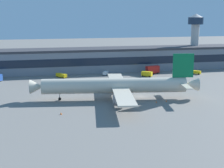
{
  "coord_description": "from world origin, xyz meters",
  "views": [
    {
      "loc": [
        -37.83,
        -120.87,
        31.51
      ],
      "look_at": [
        -10.67,
        1.77,
        5.0
      ],
      "focal_mm": 54.5,
      "sensor_mm": 36.0,
      "label": 1
    }
  ],
  "objects": [
    {
      "name": "traffic_cone_1",
      "position": [
        6.92,
        -9.45,
        0.29
      ],
      "size": [
        0.46,
        0.46,
        0.58
      ],
      "primitive_type": "cone",
      "color": "#F2590C",
      "rests_on": "ground_plane"
    },
    {
      "name": "follow_me_car",
      "position": [
        42.88,
        39.65,
        1.09
      ],
      "size": [
        4.41,
        4.5,
        1.85
      ],
      "color": "yellow",
      "rests_on": "ground_plane"
    },
    {
      "name": "catering_truck",
      "position": [
        20.71,
        45.77,
        2.29
      ],
      "size": [
        7.6,
        4.14,
        4.15
      ],
      "color": "red",
      "rests_on": "ground_plane"
    },
    {
      "name": "crew_van",
      "position": [
        15.55,
        38.73,
        1.46
      ],
      "size": [
        5.36,
        5.08,
        2.55
      ],
      "color": "yellow",
      "rests_on": "ground_plane"
    },
    {
      "name": "airliner",
      "position": [
        -9.76,
        -2.37,
        5.19
      ],
      "size": [
        61.98,
        53.34,
        16.81
      ],
      "color": "beige",
      "rests_on": "ground_plane"
    },
    {
      "name": "traffic_cone_2",
      "position": [
        2.96,
        -9.95,
        0.29
      ],
      "size": [
        0.46,
        0.46,
        0.57
      ],
      "primitive_type": "cone",
      "color": "#F2590C",
      "rests_on": "ground_plane"
    },
    {
      "name": "traffic_cone_0",
      "position": [
        -31.33,
        -17.11,
        0.36
      ],
      "size": [
        0.58,
        0.58,
        0.73
      ],
      "primitive_type": "cone",
      "color": "#F2590C",
      "rests_on": "ground_plane"
    },
    {
      "name": "baggage_tug",
      "position": [
        -4.04,
        47.18,
        1.09
      ],
      "size": [
        3.46,
        4.12,
        1.85
      ],
      "color": "white",
      "rests_on": "ground_plane"
    },
    {
      "name": "ground_plane",
      "position": [
        0.0,
        0.0,
        0.0
      ],
      "size": [
        600.0,
        600.0,
        0.0
      ],
      "primitive_type": "plane",
      "color": "slate"
    },
    {
      "name": "control_tower",
      "position": [
        52.99,
        64.19,
        19.25
      ],
      "size": [
        8.85,
        8.85,
        30.77
      ],
      "color": "#B7B7B2",
      "rests_on": "ground_plane"
    },
    {
      "name": "belt_loader",
      "position": [
        -26.67,
        45.58,
        1.15
      ],
      "size": [
        5.38,
        6.35,
        1.95
      ],
      "color": "yellow",
      "rests_on": "ground_plane"
    },
    {
      "name": "terminal_building",
      "position": [
        0.0,
        60.87,
        6.28
      ],
      "size": [
        172.03,
        16.83,
        12.51
      ],
      "color": "gray",
      "rests_on": "ground_plane"
    }
  ]
}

